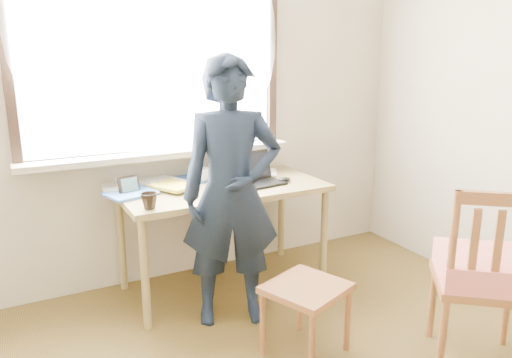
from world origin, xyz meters
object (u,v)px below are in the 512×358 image
mug_white (201,175)px  laptop (256,176)px  desk (223,197)px  mug_dark (149,201)px  person (231,194)px  work_chair (306,296)px  side_chair (484,271)px

mug_white → laptop: bearing=-33.6°
desk → mug_dark: bearing=-156.3°
mug_white → mug_dark: bearing=-138.8°
mug_dark → person: 0.47m
mug_white → work_chair: size_ratio=0.24×
mug_white → person: 0.58m
mug_white → person: person is taller
desk → side_chair: side_chair is taller
mug_white → work_chair: (0.15, -1.11, -0.44)m
work_chair → person: person is taller
mug_dark → side_chair: side_chair is taller
desk → side_chair: bearing=-60.1°
laptop → person: (-0.36, -0.37, 0.02)m
laptop → mug_dark: laptop is taller
mug_dark → side_chair: (1.38, -1.17, -0.26)m
laptop → mug_white: bearing=146.4°
mug_dark → work_chair: mug_dark is taller
laptop → work_chair: bearing=-100.9°
side_chair → laptop: bearing=112.7°
desk → laptop: laptop is taller
work_chair → laptop: bearing=79.1°
desk → mug_white: bearing=115.2°
laptop → mug_white: (-0.32, 0.21, -0.00)m
work_chair → mug_white: bearing=97.5°
laptop → desk: bearing=171.5°
desk → mug_white: 0.23m
mug_white → side_chair: size_ratio=0.12×
desk → work_chair: bearing=-86.1°
desk → work_chair: size_ratio=2.72×
laptop → mug_white: size_ratio=2.77×
mug_white → mug_dark: (-0.49, -0.43, -0.00)m
mug_white → mug_dark: size_ratio=1.19×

